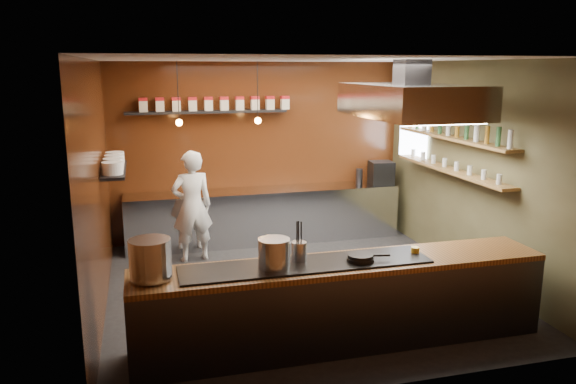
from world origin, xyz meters
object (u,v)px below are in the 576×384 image
object	(u,v)px
chef	(192,206)
stockpot_large	(150,259)
stockpot_small	(274,253)
espresso_machine	(381,172)
extractor_hood	(411,100)

from	to	relation	value
chef	stockpot_large	bearing A→B (deg)	68.69
stockpot_large	chef	xyz separation A→B (m)	(0.67, 3.12, -0.28)
stockpot_large	stockpot_small	distance (m)	1.20
stockpot_large	espresso_machine	world-z (taller)	stockpot_large
stockpot_large	extractor_hood	bearing A→B (deg)	20.55
espresso_machine	stockpot_large	bearing A→B (deg)	-130.96
extractor_hood	stockpot_large	bearing A→B (deg)	-159.45
stockpot_large	stockpot_small	world-z (taller)	stockpot_large
extractor_hood	chef	size ratio (longest dim) A/B	1.17
stockpot_small	chef	world-z (taller)	chef
extractor_hood	stockpot_small	size ratio (longest dim) A/B	6.23
extractor_hood	espresso_machine	distance (m)	3.02
espresso_machine	chef	distance (m)	3.44
stockpot_small	stockpot_large	bearing A→B (deg)	179.03
stockpot_large	espresso_machine	xyz separation A→B (m)	(4.05, 3.77, -0.04)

